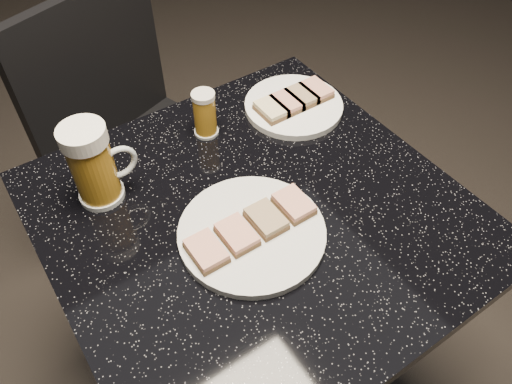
% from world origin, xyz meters
% --- Properties ---
extents(floor, '(6.00, 6.00, 0.00)m').
position_xyz_m(floor, '(0.00, 0.00, 0.00)').
color(floor, black).
rests_on(floor, ground).
extents(plate_large, '(0.25, 0.25, 0.01)m').
position_xyz_m(plate_large, '(-0.04, -0.04, 0.76)').
color(plate_large, silver).
rests_on(plate_large, table).
extents(plate_small, '(0.21, 0.21, 0.01)m').
position_xyz_m(plate_small, '(0.23, 0.19, 0.76)').
color(plate_small, white).
rests_on(plate_small, table).
extents(table, '(0.70, 0.70, 0.75)m').
position_xyz_m(table, '(0.00, 0.00, 0.51)').
color(table, black).
rests_on(table, floor).
extents(beer_mug, '(0.12, 0.08, 0.16)m').
position_xyz_m(beer_mug, '(-0.21, 0.19, 0.83)').
color(beer_mug, white).
rests_on(beer_mug, table).
extents(beer_tumbler, '(0.05, 0.05, 0.10)m').
position_xyz_m(beer_tumbler, '(0.03, 0.23, 0.80)').
color(beer_tumbler, silver).
rests_on(beer_tumbler, table).
extents(chair, '(0.55, 0.55, 0.89)m').
position_xyz_m(chair, '(-0.01, 0.55, 0.50)').
color(chair, black).
rests_on(chair, floor).
extents(canapes_on_plate_large, '(0.23, 0.07, 0.02)m').
position_xyz_m(canapes_on_plate_large, '(-0.04, -0.04, 0.77)').
color(canapes_on_plate_large, '#4C3521').
rests_on(canapes_on_plate_large, plate_large).
extents(canapes_on_plate_small, '(0.17, 0.07, 0.02)m').
position_xyz_m(canapes_on_plate_small, '(0.23, 0.19, 0.77)').
color(canapes_on_plate_small, '#4C3521').
rests_on(canapes_on_plate_small, plate_small).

